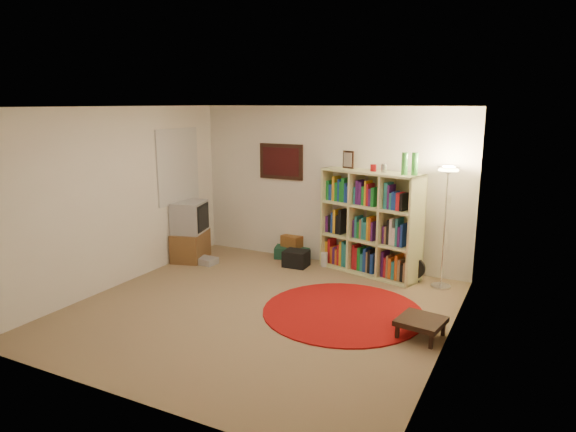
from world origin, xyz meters
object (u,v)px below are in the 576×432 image
object	(u,v)px
floor_lamp	(447,187)
side_table	(421,322)
floor_fan	(414,269)
suitcase	(293,252)
tv_stand	(190,232)
bookshelf	(369,224)

from	to	relation	value
floor_lamp	side_table	bearing A→B (deg)	-86.66
floor_fan	suitcase	size ratio (longest dim) A/B	0.54
floor_lamp	tv_stand	world-z (taller)	floor_lamp
side_table	suitcase	bearing A→B (deg)	141.38
tv_stand	side_table	size ratio (longest dim) A/B	1.80
side_table	bookshelf	bearing A→B (deg)	123.08
floor_lamp	suitcase	distance (m)	2.85
bookshelf	suitcase	bearing A→B (deg)	-172.12
suitcase	tv_stand	bearing A→B (deg)	-166.33
tv_stand	floor_lamp	bearing A→B (deg)	-8.01
floor_lamp	suitcase	xyz separation A→B (m)	(-2.50, 0.35, -1.33)
floor_lamp	suitcase	bearing A→B (deg)	171.99
floor_lamp	side_table	distance (m)	2.13
tv_stand	suitcase	size ratio (longest dim) A/B	1.46
floor_fan	tv_stand	bearing A→B (deg)	-167.35
bookshelf	floor_lamp	world-z (taller)	bookshelf
bookshelf	side_table	size ratio (longest dim) A/B	3.45
floor_lamp	floor_fan	distance (m)	1.31
floor_fan	suitcase	xyz separation A→B (m)	(-2.10, 0.28, -0.09)
floor_lamp	tv_stand	bearing A→B (deg)	-172.57
bookshelf	tv_stand	size ratio (longest dim) A/B	1.92
tv_stand	side_table	world-z (taller)	tv_stand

